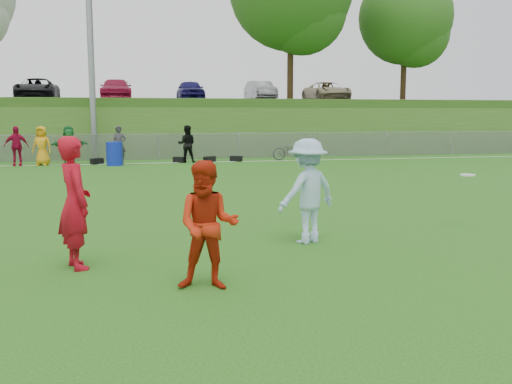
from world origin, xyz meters
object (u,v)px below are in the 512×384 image
object	(u,v)px
player_blue	(307,191)
frisbee	(468,175)
player_red_left	(75,203)
recycling_bin	(114,154)
bicycle	(292,150)
player_red_center	(208,226)

from	to	relation	value
player_blue	frisbee	bearing A→B (deg)	166.05
player_blue	player_red_left	bearing A→B (deg)	-10.82
recycling_bin	bicycle	distance (m)	8.31
player_blue	recycling_bin	xyz separation A→B (m)	(-3.44, 16.06, -0.39)
player_red_center	frisbee	size ratio (longest dim) A/B	5.65
player_blue	bicycle	world-z (taller)	player_blue
player_blue	bicycle	bearing A→B (deg)	-128.63
player_blue	frisbee	xyz separation A→B (m)	(3.42, 0.54, 0.14)
player_red_left	recycling_bin	size ratio (longest dim) A/B	1.86
recycling_bin	frisbee	bearing A→B (deg)	-66.18
player_red_left	player_red_center	distance (m)	2.22
recycling_bin	bicycle	size ratio (longest dim) A/B	0.56
frisbee	recycling_bin	distance (m)	16.98
player_red_center	player_red_left	bearing A→B (deg)	154.93
player_blue	bicycle	xyz separation A→B (m)	(4.81, 17.06, -0.42)
frisbee	recycling_bin	size ratio (longest dim) A/B	0.28
player_red_center	recycling_bin	bearing A→B (deg)	109.05
player_red_center	recycling_bin	size ratio (longest dim) A/B	1.60
recycling_bin	bicycle	xyz separation A→B (m)	(8.25, 1.00, -0.03)
frisbee	bicycle	xyz separation A→B (m)	(1.39, 16.53, -0.56)
frisbee	recycling_bin	bearing A→B (deg)	113.82
player_red_center	frisbee	bearing A→B (deg)	41.46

